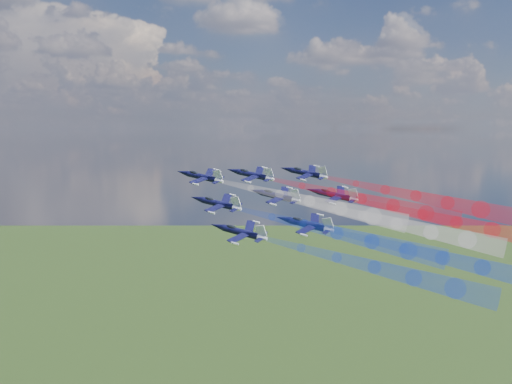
{
  "coord_description": "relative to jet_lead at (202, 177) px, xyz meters",
  "views": [
    {
      "loc": [
        -10.7,
        -148.11,
        166.74
      ],
      "look_at": [
        15.97,
        -13.85,
        151.76
      ],
      "focal_mm": 40.47,
      "sensor_mm": 36.0,
      "label": 1
    }
  ],
  "objects": [
    {
      "name": "jet_lead",
      "position": [
        0.0,
        0.0,
        0.0
      ],
      "size": [
        17.22,
        16.8,
        8.64
      ],
      "primitive_type": null,
      "rotation": [
        0.18,
        -0.28,
        0.93
      ],
      "color": "black"
    },
    {
      "name": "trail_lead",
      "position": [
        23.11,
        -15.66,
        -4.78
      ],
      "size": [
        39.25,
        29.65,
        13.03
      ],
      "primitive_type": null,
      "rotation": [
        0.18,
        -0.28,
        0.93
      ],
      "color": "white"
    },
    {
      "name": "jet_inner_left",
      "position": [
        2.3,
        -12.93,
        -5.11
      ],
      "size": [
        17.22,
        16.8,
        8.64
      ],
      "primitive_type": null,
      "rotation": [
        0.18,
        -0.28,
        0.93
      ],
      "color": "black"
    },
    {
      "name": "trail_inner_left",
      "position": [
        25.4,
        -28.59,
        -9.89
      ],
      "size": [
        39.25,
        29.65,
        13.03
      ],
      "primitive_type": null,
      "rotation": [
        0.18,
        -0.28,
        0.93
      ],
      "color": "blue"
    },
    {
      "name": "jet_inner_right",
      "position": [
        12.8,
        0.11,
        0.3
      ],
      "size": [
        17.22,
        16.8,
        8.64
      ],
      "primitive_type": null,
      "rotation": [
        0.18,
        -0.28,
        0.93
      ],
      "color": "black"
    },
    {
      "name": "trail_inner_right",
      "position": [
        35.9,
        -15.55,
        -4.48
      ],
      "size": [
        39.25,
        29.65,
        13.03
      ],
      "primitive_type": null,
      "rotation": [
        0.18,
        -0.28,
        0.93
      ],
      "color": "red"
    },
    {
      "name": "jet_outer_left",
      "position": [
        5.44,
        -25.62,
        -9.6
      ],
      "size": [
        17.22,
        16.8,
        8.64
      ],
      "primitive_type": null,
      "rotation": [
        0.18,
        -0.28,
        0.93
      ],
      "color": "black"
    },
    {
      "name": "trail_outer_left",
      "position": [
        28.54,
        -41.28,
        -14.37
      ],
      "size": [
        39.25,
        29.65,
        13.03
      ],
      "primitive_type": null,
      "rotation": [
        0.18,
        -0.28,
        0.93
      ],
      "color": "blue"
    },
    {
      "name": "jet_center_third",
      "position": [
        16.69,
        -10.65,
        -3.95
      ],
      "size": [
        17.22,
        16.8,
        8.64
      ],
      "primitive_type": null,
      "rotation": [
        0.18,
        -0.28,
        0.93
      ],
      "color": "black"
    },
    {
      "name": "trail_center_third",
      "position": [
        39.8,
        -26.31,
        -8.72
      ],
      "size": [
        39.25,
        29.65,
        13.03
      ],
      "primitive_type": null,
      "rotation": [
        0.18,
        -0.28,
        0.93
      ],
      "color": "white"
    },
    {
      "name": "jet_outer_right",
      "position": [
        27.15,
        1.28,
        0.46
      ],
      "size": [
        17.22,
        16.8,
        8.64
      ],
      "primitive_type": null,
      "rotation": [
        0.18,
        -0.28,
        0.93
      ],
      "color": "black"
    },
    {
      "name": "trail_outer_right",
      "position": [
        50.25,
        -14.38,
        -4.32
      ],
      "size": [
        39.25,
        29.65,
        13.03
      ],
      "primitive_type": null,
      "rotation": [
        0.18,
        -0.28,
        0.93
      ],
      "color": "red"
    },
    {
      "name": "jet_rear_left",
      "position": [
        19.99,
        -24.84,
        -8.57
      ],
      "size": [
        17.22,
        16.8,
        8.64
      ],
      "primitive_type": null,
      "rotation": [
        0.18,
        -0.28,
        0.93
      ],
      "color": "black"
    },
    {
      "name": "trail_rear_left",
      "position": [
        43.1,
        -40.5,
        -13.35
      ],
      "size": [
        39.25,
        29.65,
        13.03
      ],
      "primitive_type": null,
      "rotation": [
        0.18,
        -0.28,
        0.93
      ],
      "color": "blue"
    },
    {
      "name": "jet_rear_right",
      "position": [
        30.6,
        -11.5,
        -3.98
      ],
      "size": [
        17.22,
        16.8,
        8.64
      ],
      "primitive_type": null,
      "rotation": [
        0.18,
        -0.28,
        0.93
      ],
      "color": "black"
    },
    {
      "name": "trail_rear_right",
      "position": [
        53.7,
        -27.15,
        -8.76
      ],
      "size": [
        39.25,
        29.65,
        13.03
      ],
      "primitive_type": null,
      "rotation": [
        0.18,
        -0.28,
        0.93
      ],
      "color": "red"
    }
  ]
}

